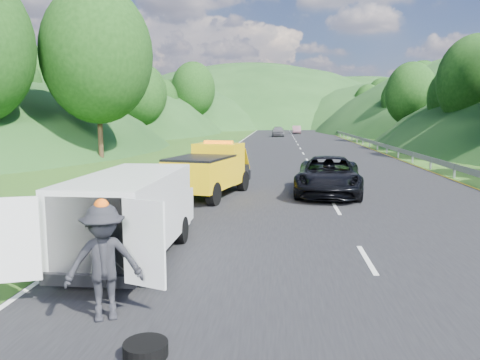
# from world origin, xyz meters

# --- Properties ---
(ground) EXTENTS (320.00, 320.00, 0.00)m
(ground) POSITION_xyz_m (0.00, 0.00, 0.00)
(ground) COLOR #38661E
(ground) RESTS_ON ground
(road_surface) EXTENTS (14.00, 200.00, 0.02)m
(road_surface) POSITION_xyz_m (3.00, 40.00, 0.01)
(road_surface) COLOR black
(road_surface) RESTS_ON ground
(guardrail) EXTENTS (0.06, 140.00, 1.52)m
(guardrail) POSITION_xyz_m (10.30, 52.50, 0.00)
(guardrail) COLOR gray
(guardrail) RESTS_ON ground
(tree_line_left) EXTENTS (14.00, 140.00, 14.00)m
(tree_line_left) POSITION_xyz_m (-19.00, 60.00, 0.00)
(tree_line_left) COLOR #225017
(tree_line_left) RESTS_ON ground
(tree_line_right) EXTENTS (14.00, 140.00, 14.00)m
(tree_line_right) POSITION_xyz_m (23.00, 60.00, 0.00)
(tree_line_right) COLOR #225017
(tree_line_right) RESTS_ON ground
(hills_backdrop) EXTENTS (201.00, 288.60, 44.00)m
(hills_backdrop) POSITION_xyz_m (6.50, 134.70, 0.00)
(hills_backdrop) COLOR #2D5B23
(hills_backdrop) RESTS_ON ground
(tow_truck) EXTENTS (3.07, 5.56, 2.26)m
(tow_truck) POSITION_xyz_m (-1.90, 6.20, 1.11)
(tow_truck) COLOR black
(tow_truck) RESTS_ON ground
(white_van) EXTENTS (3.14, 5.75, 2.03)m
(white_van) POSITION_xyz_m (-2.46, -2.36, 1.15)
(white_van) COLOR black
(white_van) RESTS_ON ground
(woman) EXTENTS (0.42, 0.57, 1.57)m
(woman) POSITION_xyz_m (-3.08, -0.33, 0.00)
(woman) COLOR white
(woman) RESTS_ON ground
(child) EXTENTS (0.65, 0.64, 1.06)m
(child) POSITION_xyz_m (-2.81, -1.38, 0.00)
(child) COLOR tan
(child) RESTS_ON ground
(worker) EXTENTS (1.43, 1.15, 1.93)m
(worker) POSITION_xyz_m (-1.90, -5.61, 0.00)
(worker) COLOR black
(worker) RESTS_ON ground
(suitcase) EXTENTS (0.42, 0.32, 0.60)m
(suitcase) POSITION_xyz_m (-5.35, 1.17, 0.30)
(suitcase) COLOR #4F4D3B
(suitcase) RESTS_ON ground
(spare_tire) EXTENTS (0.63, 0.63, 0.20)m
(spare_tire) POSITION_xyz_m (-0.90, -6.74, 0.00)
(spare_tire) COLOR black
(spare_tire) RESTS_ON ground
(passing_suv) EXTENTS (3.23, 5.97, 1.59)m
(passing_suv) POSITION_xyz_m (3.02, 7.08, 0.00)
(passing_suv) COLOR black
(passing_suv) RESTS_ON ground
(dist_car_a) EXTENTS (1.88, 4.66, 1.59)m
(dist_car_a) POSITION_xyz_m (0.71, 59.62, 0.00)
(dist_car_a) COLOR #4B4B50
(dist_car_a) RESTS_ON ground
(dist_car_b) EXTENTS (1.46, 4.18, 1.38)m
(dist_car_b) POSITION_xyz_m (3.93, 70.87, 0.00)
(dist_car_b) COLOR #724C57
(dist_car_b) RESTS_ON ground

